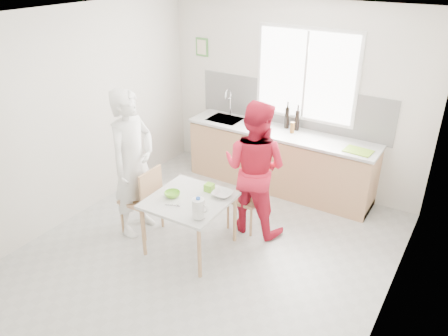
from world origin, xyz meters
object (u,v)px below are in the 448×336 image
object	(u,v)px
chair_far	(248,193)
bowl_green	(172,194)
bowl_white	(222,194)
wine_bottle_b	(297,120)
dining_table	(189,204)
person_red	(255,168)
milk_jug	(199,208)
person_white	(133,164)
chair_left	(145,197)
wine_bottle_a	(287,117)

from	to	relation	value
chair_far	bowl_green	world-z (taller)	chair_far
bowl_white	wine_bottle_b	world-z (taller)	wine_bottle_b
dining_table	person_red	bearing A→B (deg)	61.13
bowl_green	person_red	bearing A→B (deg)	53.04
chair_far	milk_jug	world-z (taller)	milk_jug
dining_table	milk_jug	world-z (taller)	milk_jug
bowl_green	bowl_white	size ratio (longest dim) A/B	0.79
person_white	bowl_green	distance (m)	0.66
person_red	bowl_green	xyz separation A→B (m)	(-0.63, -0.84, -0.15)
person_red	bowl_white	distance (m)	0.56
person_white	bowl_white	bearing A→B (deg)	-77.37
person_red	bowl_green	world-z (taller)	person_red
chair_far	person_white	world-z (taller)	person_white
chair_left	person_white	distance (m)	0.46
milk_jug	person_white	bearing A→B (deg)	166.19
dining_table	chair_left	distance (m)	0.69
person_white	bowl_white	xyz separation A→B (m)	(1.11, 0.28, -0.22)
wine_bottle_b	chair_left	bearing A→B (deg)	-117.28
dining_table	bowl_white	size ratio (longest dim) A/B	3.91
bowl_green	bowl_white	xyz separation A→B (m)	(0.49, 0.31, -0.00)
person_white	bowl_green	bearing A→B (deg)	-94.64
dining_table	person_white	bearing A→B (deg)	-178.61
chair_left	milk_jug	size ratio (longest dim) A/B	3.78
milk_jug	wine_bottle_b	bearing A→B (deg)	86.76
bowl_green	wine_bottle_a	distance (m)	2.22
wine_bottle_a	wine_bottle_b	size ratio (longest dim) A/B	1.07
milk_jug	bowl_green	bearing A→B (deg)	156.28
dining_table	chair_far	size ratio (longest dim) A/B	1.08
dining_table	bowl_white	world-z (taller)	bowl_white
bowl_white	wine_bottle_a	xyz separation A→B (m)	(-0.05, 1.84, 0.37)
person_white	dining_table	bearing A→B (deg)	-90.00
chair_far	wine_bottle_b	world-z (taller)	wine_bottle_b
chair_left	bowl_green	distance (m)	0.53
person_white	person_red	bearing A→B (deg)	-58.62
dining_table	wine_bottle_a	size ratio (longest dim) A/B	2.85
bowl_white	wine_bottle_a	world-z (taller)	wine_bottle_a
person_red	wine_bottle_a	distance (m)	1.34
dining_table	milk_jug	distance (m)	0.47
bowl_green	wine_bottle_b	size ratio (longest dim) A/B	0.61
person_red	bowl_green	size ratio (longest dim) A/B	9.41
person_red	bowl_white	bearing A→B (deg)	73.93
chair_far	milk_jug	distance (m)	1.15
chair_far	bowl_green	size ratio (longest dim) A/B	4.59
chair_far	person_white	distance (m)	1.50
person_white	milk_jug	distance (m)	1.18
chair_far	person_red	xyz separation A→B (m)	(0.10, -0.04, 0.40)
milk_jug	chair_far	bearing A→B (deg)	88.62
bowl_white	wine_bottle_b	distance (m)	1.87
chair_far	person_white	size ratio (longest dim) A/B	0.45
dining_table	wine_bottle_b	xyz separation A→B (m)	(0.41, 2.09, 0.46)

